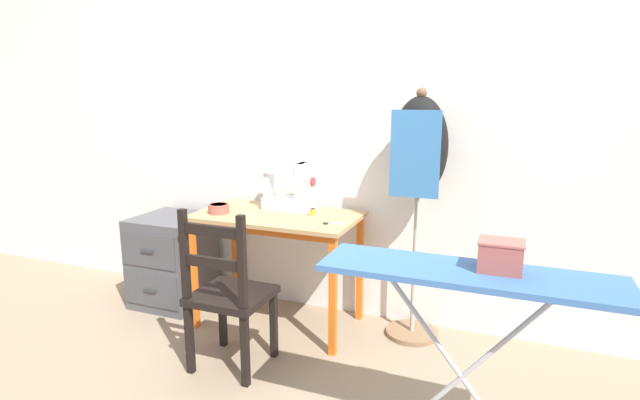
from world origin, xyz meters
TOP-DOWN VIEW (x-y plane):
  - ground_plane at (0.00, 0.00)m, footprint 14.00×14.00m
  - wall_back at (0.00, 0.65)m, footprint 10.00×0.05m
  - sewing_table at (0.00, 0.28)m, footprint 1.02×0.59m
  - sewing_machine at (0.04, 0.43)m, footprint 0.34×0.16m
  - fabric_bowl at (-0.35, 0.18)m, footprint 0.13×0.13m
  - scissors at (0.39, 0.19)m, footprint 0.11×0.08m
  - thread_spool_near_machine at (0.23, 0.34)m, footprint 0.04×0.04m
  - wooden_chair at (-0.00, -0.30)m, footprint 0.40×0.38m
  - filing_cabinet at (-0.85, 0.32)m, footprint 0.47×0.51m
  - dress_form at (0.85, 0.44)m, footprint 0.33×0.32m
  - ironing_board at (1.25, -0.62)m, footprint 1.09×0.31m
  - storage_box at (1.35, -0.59)m, footprint 0.16×0.13m

SIDE VIEW (x-z plane):
  - ground_plane at x=0.00m, z-range 0.00..0.00m
  - filing_cabinet at x=-0.85m, z-range 0.00..0.64m
  - wooden_chair at x=0.00m, z-range -0.03..0.88m
  - sewing_table at x=0.00m, z-range 0.27..1.01m
  - scissors at x=0.39m, z-range 0.74..0.74m
  - thread_spool_near_machine at x=0.23m, z-range 0.74..0.78m
  - fabric_bowl at x=-0.35m, z-range 0.74..0.80m
  - ironing_board at x=1.25m, z-range 0.37..1.22m
  - sewing_machine at x=0.04m, z-range 0.72..1.05m
  - storage_box at x=1.35m, z-range 0.84..0.96m
  - dress_form at x=0.85m, z-range 0.34..1.85m
  - wall_back at x=0.00m, z-range 0.00..2.55m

